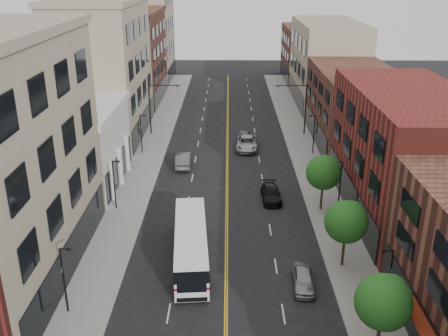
{
  "coord_description": "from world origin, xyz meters",
  "views": [
    {
      "loc": [
        0.13,
        -20.38,
        22.39
      ],
      "look_at": [
        -0.27,
        22.7,
        5.0
      ],
      "focal_mm": 40.0,
      "sensor_mm": 36.0,
      "label": 1
    }
  ],
  "objects_px": {
    "city_bus": "(191,242)",
    "car_lane_a": "(271,194)",
    "car_parked_far": "(304,279)",
    "car_lane_c": "(244,138)",
    "car_lane_b": "(247,143)",
    "car_lane_behind": "(183,160)"
  },
  "relations": [
    {
      "from": "city_bus",
      "to": "car_lane_a",
      "type": "relative_size",
      "value": 2.5
    },
    {
      "from": "city_bus",
      "to": "car_parked_far",
      "type": "bearing_deg",
      "value": -26.76
    },
    {
      "from": "car_lane_c",
      "to": "car_lane_b",
      "type": "bearing_deg",
      "value": -75.18
    },
    {
      "from": "car_parked_far",
      "to": "car_lane_behind",
      "type": "xyz_separation_m",
      "value": [
        -11.14,
        24.5,
        0.15
      ]
    },
    {
      "from": "car_lane_behind",
      "to": "car_lane_c",
      "type": "height_order",
      "value": "car_lane_behind"
    },
    {
      "from": "car_parked_far",
      "to": "car_lane_behind",
      "type": "relative_size",
      "value": 0.79
    },
    {
      "from": "car_lane_b",
      "to": "car_lane_c",
      "type": "xyz_separation_m",
      "value": [
        -0.32,
        2.21,
        -0.02
      ]
    },
    {
      "from": "city_bus",
      "to": "car_lane_c",
      "type": "bearing_deg",
      "value": 75.48
    },
    {
      "from": "car_lane_behind",
      "to": "car_parked_far",
      "type": "bearing_deg",
      "value": 111.35
    },
    {
      "from": "car_parked_far",
      "to": "car_lane_b",
      "type": "bearing_deg",
      "value": 99.5
    },
    {
      "from": "car_lane_behind",
      "to": "car_lane_a",
      "type": "bearing_deg",
      "value": 133.57
    },
    {
      "from": "city_bus",
      "to": "car_lane_a",
      "type": "bearing_deg",
      "value": 52.77
    },
    {
      "from": "city_bus",
      "to": "car_lane_behind",
      "type": "distance_m",
      "value": 21.14
    },
    {
      "from": "car_parked_far",
      "to": "car_lane_a",
      "type": "height_order",
      "value": "car_lane_a"
    },
    {
      "from": "car_lane_behind",
      "to": "car_lane_c",
      "type": "relative_size",
      "value": 1.06
    },
    {
      "from": "city_bus",
      "to": "car_lane_b",
      "type": "height_order",
      "value": "city_bus"
    },
    {
      "from": "car_lane_a",
      "to": "car_lane_c",
      "type": "xyz_separation_m",
      "value": [
        -2.31,
        17.79,
        0.13
      ]
    },
    {
      "from": "city_bus",
      "to": "car_lane_behind",
      "type": "xyz_separation_m",
      "value": [
        -2.46,
        20.98,
        -0.9
      ]
    },
    {
      "from": "car_parked_far",
      "to": "car_lane_b",
      "type": "xyz_separation_m",
      "value": [
        -3.23,
        30.74,
        0.15
      ]
    },
    {
      "from": "car_parked_far",
      "to": "car_lane_a",
      "type": "distance_m",
      "value": 15.22
    },
    {
      "from": "city_bus",
      "to": "car_lane_behind",
      "type": "height_order",
      "value": "city_bus"
    },
    {
      "from": "city_bus",
      "to": "car_lane_behind",
      "type": "relative_size",
      "value": 2.35
    }
  ]
}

